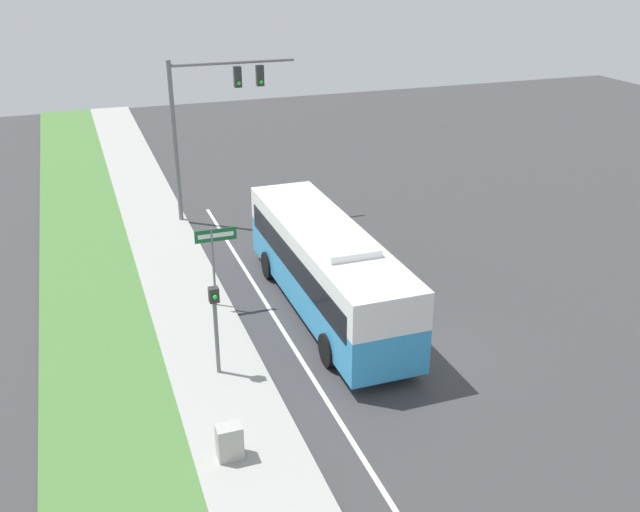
# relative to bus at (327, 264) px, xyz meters

# --- Properties ---
(ground_plane) EXTENTS (80.00, 80.00, 0.00)m
(ground_plane) POSITION_rel_bus_xyz_m (1.77, -3.38, -1.78)
(ground_plane) COLOR #38383A
(sidewalk) EXTENTS (2.80, 80.00, 0.12)m
(sidewalk) POSITION_rel_bus_xyz_m (-4.43, -3.38, -1.72)
(sidewalk) COLOR #9E9E99
(sidewalk) RESTS_ON ground_plane
(grass_verge) EXTENTS (3.60, 80.00, 0.10)m
(grass_verge) POSITION_rel_bus_xyz_m (-7.63, -3.38, -1.73)
(grass_verge) COLOR #477538
(grass_verge) RESTS_ON ground_plane
(lane_divider_near) EXTENTS (0.14, 30.00, 0.01)m
(lane_divider_near) POSITION_rel_bus_xyz_m (-1.83, -3.38, -1.77)
(lane_divider_near) COLOR silver
(lane_divider_near) RESTS_ON ground_plane
(bus) EXTENTS (2.59, 10.60, 3.24)m
(bus) POSITION_rel_bus_xyz_m (0.00, 0.00, 0.00)
(bus) COLOR #3393D1
(bus) RESTS_ON ground_plane
(signal_gantry) EXTENTS (5.62, 0.41, 7.27)m
(signal_gantry) POSITION_rel_bus_xyz_m (-1.72, 10.41, 3.33)
(signal_gantry) COLOR slate
(signal_gantry) RESTS_ON ground_plane
(pedestrian_signal) EXTENTS (0.28, 0.34, 2.89)m
(pedestrian_signal) POSITION_rel_bus_xyz_m (-4.40, -2.73, 0.21)
(pedestrian_signal) COLOR slate
(pedestrian_signal) RESTS_ON ground_plane
(street_sign) EXTENTS (1.44, 0.08, 3.00)m
(street_sign) POSITION_rel_bus_xyz_m (-3.49, 1.54, 0.36)
(street_sign) COLOR slate
(street_sign) RESTS_ON ground_plane
(utility_cabinet) EXTENTS (0.63, 0.45, 0.91)m
(utility_cabinet) POSITION_rel_bus_xyz_m (-4.95, -6.58, -1.20)
(utility_cabinet) COLOR #A8A8A3
(utility_cabinet) RESTS_ON sidewalk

